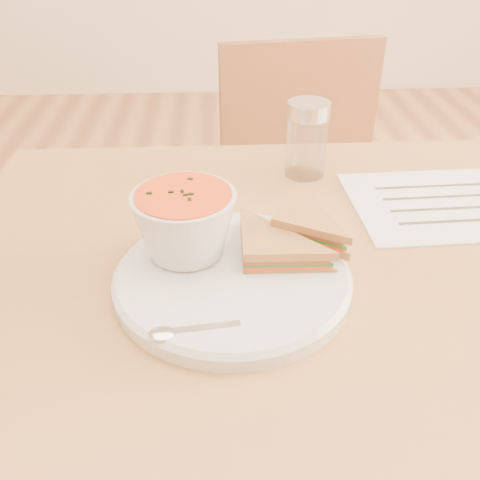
{
  "coord_description": "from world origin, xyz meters",
  "views": [
    {
      "loc": [
        -0.15,
        -0.56,
        1.14
      ],
      "look_at": [
        -0.12,
        -0.04,
        0.8
      ],
      "focal_mm": 40.0,
      "sensor_mm": 36.0,
      "label": 1
    }
  ],
  "objects_px": {
    "dining_table": "(310,436)",
    "soup_bowl": "(185,227)",
    "condiment_shaker": "(307,139)",
    "plate": "(232,279)",
    "chair_far": "(313,243)"
  },
  "relations": [
    {
      "from": "dining_table",
      "to": "chair_far",
      "type": "height_order",
      "value": "chair_far"
    },
    {
      "from": "chair_far",
      "to": "condiment_shaker",
      "type": "bearing_deg",
      "value": 64.42
    },
    {
      "from": "dining_table",
      "to": "chair_far",
      "type": "xyz_separation_m",
      "value": [
        0.09,
        0.5,
        0.06
      ]
    },
    {
      "from": "dining_table",
      "to": "soup_bowl",
      "type": "height_order",
      "value": "soup_bowl"
    },
    {
      "from": "chair_far",
      "to": "plate",
      "type": "xyz_separation_m",
      "value": [
        -0.21,
        -0.56,
        0.33
      ]
    },
    {
      "from": "dining_table",
      "to": "plate",
      "type": "distance_m",
      "value": 0.41
    },
    {
      "from": "chair_far",
      "to": "soup_bowl",
      "type": "relative_size",
      "value": 7.04
    },
    {
      "from": "soup_bowl",
      "to": "condiment_shaker",
      "type": "height_order",
      "value": "condiment_shaker"
    },
    {
      "from": "dining_table",
      "to": "plate",
      "type": "height_order",
      "value": "plate"
    },
    {
      "from": "chair_far",
      "to": "plate",
      "type": "relative_size",
      "value": 3.1
    },
    {
      "from": "dining_table",
      "to": "condiment_shaker",
      "type": "xyz_separation_m",
      "value": [
        0.0,
        0.23,
        0.44
      ]
    },
    {
      "from": "dining_table",
      "to": "plate",
      "type": "bearing_deg",
      "value": -154.34
    },
    {
      "from": "plate",
      "to": "condiment_shaker",
      "type": "xyz_separation_m",
      "value": [
        0.13,
        0.29,
        0.05
      ]
    },
    {
      "from": "plate",
      "to": "dining_table",
      "type": "bearing_deg",
      "value": 25.66
    },
    {
      "from": "dining_table",
      "to": "condiment_shaker",
      "type": "bearing_deg",
      "value": 89.83
    }
  ]
}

